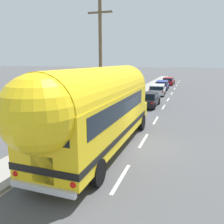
% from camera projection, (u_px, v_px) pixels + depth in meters
% --- Properties ---
extents(ground_plane, '(300.00, 300.00, 0.00)m').
position_uv_depth(ground_plane, '(140.00, 146.00, 12.27)').
color(ground_plane, '#4C4C4F').
extents(lane_markings, '(3.63, 80.00, 0.01)m').
position_uv_depth(lane_markings, '(142.00, 103.00, 24.72)').
color(lane_markings, silver).
rests_on(lane_markings, ground).
extents(sidewalk_slab, '(1.95, 90.00, 0.15)m').
position_uv_depth(sidewalk_slab, '(116.00, 106.00, 22.90)').
color(sidewalk_slab, gray).
rests_on(sidewalk_slab, ground).
extents(utility_pole, '(1.80, 0.24, 8.50)m').
position_uv_depth(utility_pole, '(100.00, 60.00, 16.85)').
color(utility_pole, brown).
rests_on(utility_pole, ground).
extents(painted_bus, '(2.74, 11.88, 4.12)m').
position_uv_depth(painted_bus, '(97.00, 107.00, 10.79)').
color(painted_bus, yellow).
rests_on(painted_bus, ground).
extents(car_lead, '(2.04, 4.32, 1.37)m').
position_uv_depth(car_lead, '(148.00, 99.00, 22.74)').
color(car_lead, black).
rests_on(car_lead, ground).
extents(car_second, '(2.10, 4.61, 1.37)m').
position_uv_depth(car_second, '(158.00, 89.00, 30.25)').
color(car_second, silver).
rests_on(car_second, ground).
extents(car_third, '(1.95, 4.82, 1.37)m').
position_uv_depth(car_third, '(162.00, 84.00, 35.99)').
color(car_third, navy).
rests_on(car_third, ground).
extents(car_fourth, '(2.01, 4.55, 1.37)m').
position_uv_depth(car_fourth, '(169.00, 81.00, 42.99)').
color(car_fourth, '#A5191E').
rests_on(car_fourth, ground).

